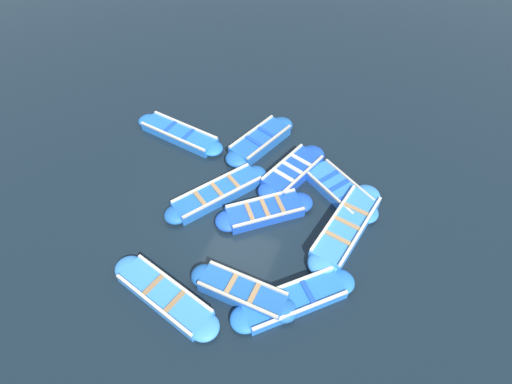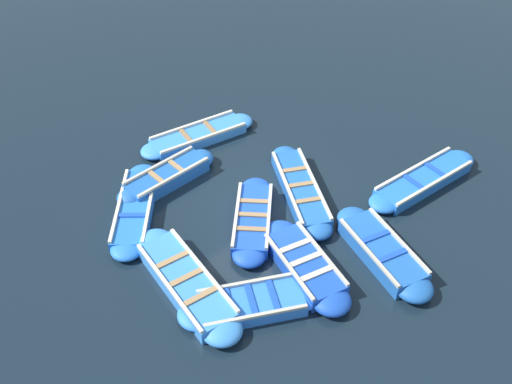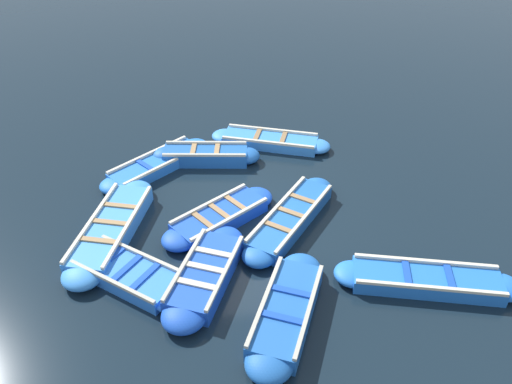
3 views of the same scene
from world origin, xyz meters
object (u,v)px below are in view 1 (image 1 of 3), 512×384
boat_centre (243,292)px  boat_stern_in (294,300)px  boat_mid_row (338,189)px  boat_outer_left (165,296)px  boat_far_corner (260,141)px  boat_outer_right (265,211)px  boat_alongside (346,227)px  boat_inner_gap (179,134)px  boat_drifting (292,172)px  boat_near_quay (218,193)px

boat_centre → boat_stern_in: boat_centre is taller
boat_mid_row → boat_stern_in: bearing=87.6°
boat_outer_left → boat_centre: bearing=-157.0°
boat_far_corner → boat_stern_in: size_ratio=1.08×
boat_outer_right → boat_alongside: (-2.56, -0.31, 0.02)m
boat_mid_row → boat_centre: bearing=71.6°
boat_stern_in → boat_alongside: 2.97m
boat_inner_gap → boat_stern_in: bearing=141.2°
boat_far_corner → boat_centre: (-1.72, 5.94, 0.00)m
boat_inner_gap → boat_drifting: (-4.65, 0.41, 0.04)m
boat_near_quay → boat_alongside: size_ratio=0.88×
boat_far_corner → boat_outer_left: 6.78m
boat_near_quay → boat_mid_row: boat_near_quay is taller
boat_inner_gap → boat_drifting: size_ratio=1.18×
boat_inner_gap → boat_far_corner: bearing=-167.1°
boat_near_quay → boat_stern_in: (-3.51, 2.70, -0.03)m
boat_stern_in → boat_drifting: bearing=-71.8°
boat_outer_right → boat_stern_in: 3.11m
boat_drifting → boat_mid_row: (-1.66, 0.17, -0.04)m
boat_alongside → boat_drifting: size_ratio=1.23×
boat_near_quay → boat_outer_left: 3.85m
boat_drifting → boat_alongside: bearing=143.9°
boat_inner_gap → boat_outer_right: bearing=151.4°
boat_near_quay → boat_mid_row: bearing=-156.0°
boat_mid_row → boat_alongside: bearing=112.1°
boat_stern_in → boat_drifting: size_ratio=0.96×
boat_near_quay → boat_mid_row: size_ratio=1.10×
boat_stern_in → boat_near_quay: bearing=-37.6°
boat_centre → boat_outer_left: size_ratio=0.85×
boat_outer_left → boat_alongside: size_ratio=0.92×
boat_outer_right → boat_centre: size_ratio=0.96×
boat_centre → boat_stern_in: 1.41m
boat_near_quay → boat_drifting: boat_drifting is taller
boat_near_quay → boat_centre: boat_centre is taller
boat_inner_gap → boat_stern_in: size_ratio=1.23×
boat_centre → boat_stern_in: bearing=-166.9°
boat_centre → boat_near_quay: bearing=-54.7°
boat_centre → boat_drifting: boat_centre is taller
boat_stern_in → boat_alongside: (-0.78, -2.86, 0.04)m
boat_far_corner → boat_inner_gap: (3.04, 0.70, -0.04)m
boat_centre → boat_alongside: size_ratio=0.78×
boat_drifting → boat_near_quay: bearing=41.9°
boat_centre → boat_alongside: boat_centre is taller
boat_near_quay → boat_inner_gap: (2.63, -2.22, -0.02)m
boat_near_quay → boat_stern_in: size_ratio=1.13×
boat_near_quay → boat_centre: size_ratio=1.14×
boat_outer_left → boat_drifting: (-1.84, -5.67, 0.05)m
boat_stern_in → boat_mid_row: boat_mid_row is taller
boat_inner_gap → boat_alongside: boat_alongside is taller
boat_outer_right → boat_mid_row: size_ratio=0.93×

